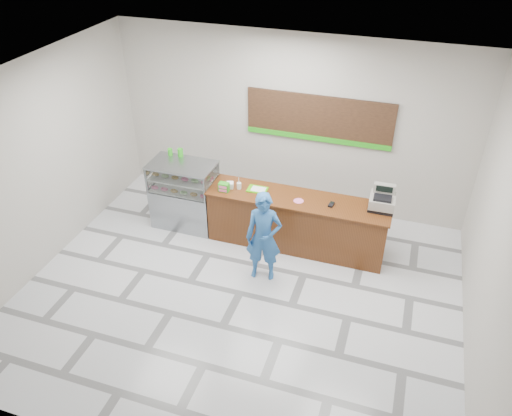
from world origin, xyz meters
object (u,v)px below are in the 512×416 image
(sales_counter, at_px, (297,222))
(display_case, at_px, (184,194))
(cash_register, at_px, (382,200))
(serving_tray, at_px, (257,189))
(customer, at_px, (264,237))

(sales_counter, height_order, display_case, display_case)
(sales_counter, distance_m, cash_register, 1.58)
(cash_register, bearing_deg, sales_counter, -175.25)
(display_case, distance_m, serving_tray, 1.50)
(sales_counter, distance_m, customer, 1.08)
(cash_register, relative_size, serving_tray, 1.28)
(sales_counter, distance_m, serving_tray, 0.93)
(display_case, bearing_deg, sales_counter, 0.01)
(serving_tray, distance_m, customer, 1.15)
(sales_counter, xyz_separation_m, serving_tray, (-0.76, 0.04, 0.52))
(cash_register, distance_m, serving_tray, 2.19)
(serving_tray, bearing_deg, cash_register, 2.39)
(sales_counter, relative_size, display_case, 2.45)
(display_case, height_order, cash_register, cash_register)
(cash_register, bearing_deg, customer, -147.98)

